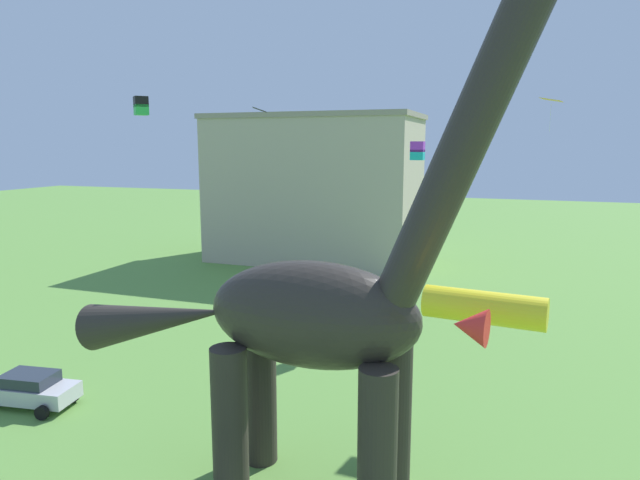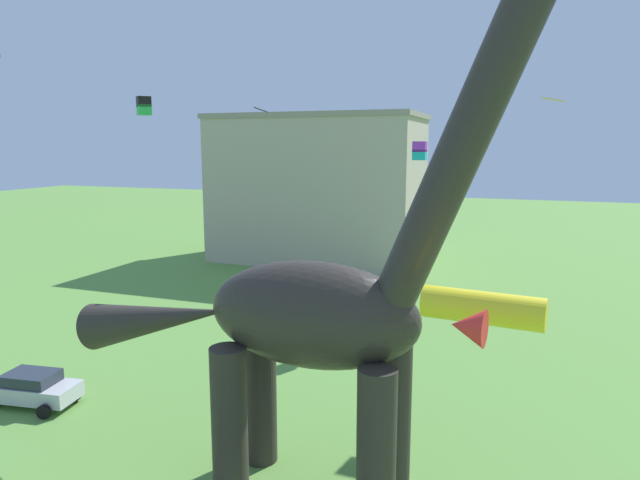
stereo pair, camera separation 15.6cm
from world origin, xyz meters
name	(u,v)px [view 1 (the left image)]	position (x,y,z in m)	size (l,w,h in m)	color
dinosaur_sculpture	(310,314)	(2.37, 5.78, 6.34)	(16.79, 3.56, 17.55)	#2D2823
parked_sedan_left	(30,389)	(-12.00, 7.48, 0.81)	(4.41, 2.34, 1.55)	#B7B7BC
kite_far_left	(260,110)	(-2.77, 12.96, 13.42)	(0.91, 1.03, 0.23)	black
kite_apex	(551,100)	(9.88, 19.98, 14.03)	(1.24, 1.52, 1.66)	orange
kite_far_right	(418,151)	(2.36, 25.35, 11.47)	(0.83, 0.83, 1.18)	purple
kite_near_low	(481,311)	(7.88, 3.52, 7.65)	(3.19, 2.82, 0.91)	yellow
kite_high_right	(141,106)	(-17.46, 23.91, 14.63)	(1.31, 1.31, 1.33)	black
background_building_block	(315,188)	(-11.27, 43.57, 7.46)	(20.98, 11.44, 14.89)	#B7A893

